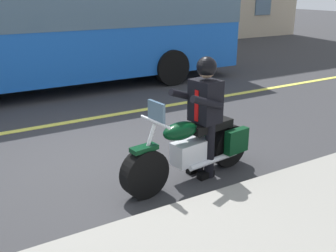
{
  "coord_description": "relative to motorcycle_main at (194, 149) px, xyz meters",
  "views": [
    {
      "loc": [
        1.86,
        5.48,
        2.6
      ],
      "look_at": [
        -0.76,
        1.02,
        0.75
      ],
      "focal_mm": 41.3,
      "sensor_mm": 36.0,
      "label": 1
    }
  ],
  "objects": [
    {
      "name": "lane_center_stripe",
      "position": [
        1.0,
        -3.32,
        -0.45
      ],
      "size": [
        60.0,
        0.16,
        0.01
      ],
      "primitive_type": "cube",
      "color": "#E5DB4C",
      "rests_on": "ground_plane"
    },
    {
      "name": "rider_main",
      "position": [
        -0.19,
        -0.03,
        0.58
      ],
      "size": [
        0.67,
        0.61,
        1.74
      ],
      "color": "black",
      "rests_on": "ground_plane"
    },
    {
      "name": "ground_plane",
      "position": [
        1.0,
        -1.32,
        -0.45
      ],
      "size": [
        80.0,
        80.0,
        0.0
      ],
      "primitive_type": "plane",
      "color": "#333335"
    },
    {
      "name": "bus_far",
      "position": [
        0.54,
        -6.26,
        1.42
      ],
      "size": [
        11.05,
        2.7,
        3.3
      ],
      "color": "blue",
      "rests_on": "ground_plane"
    },
    {
      "name": "motorcycle_main",
      "position": [
        0.0,
        0.0,
        0.0
      ],
      "size": [
        2.22,
        0.78,
        1.26
      ],
      "color": "black",
      "rests_on": "ground_plane"
    }
  ]
}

